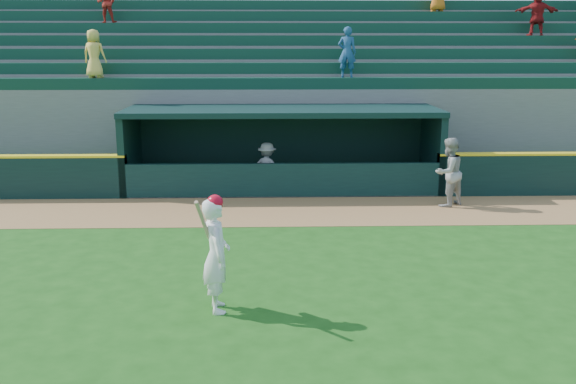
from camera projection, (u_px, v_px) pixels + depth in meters
name	position (u px, v px, depth m)	size (l,w,h in m)	color
ground	(290.00, 277.00, 12.30)	(120.00, 120.00, 0.00)	#1A4D13
warning_track	(285.00, 211.00, 17.06)	(40.00, 3.00, 0.01)	olive
dugout_player_front	(448.00, 172.00, 17.41)	(0.92, 0.71, 1.89)	#9E9E99
dugout_player_inside	(267.00, 168.00, 18.98)	(0.98, 0.56, 1.51)	gray
dugout	(282.00, 143.00, 19.78)	(9.40, 2.80, 2.46)	slate
stands	(280.00, 97.00, 23.98)	(34.50, 6.25, 7.60)	slate
batter_at_plate	(216.00, 253.00, 10.57)	(0.59, 0.86, 2.01)	white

